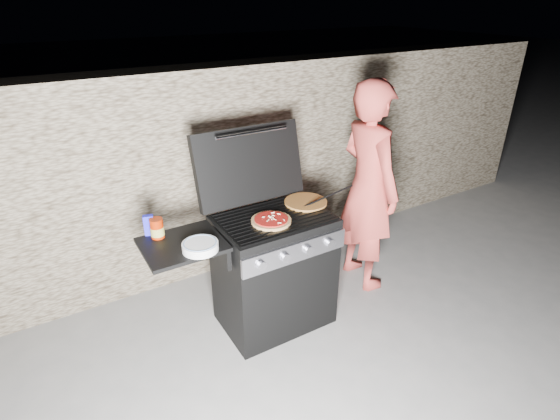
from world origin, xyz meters
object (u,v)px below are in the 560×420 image
sauce_jar (157,228)px  person (368,188)px  pizza_topped (271,220)px  gas_grill (244,281)px

sauce_jar → person: 1.74m
pizza_topped → sauce_jar: 0.75m
pizza_topped → sauce_jar: size_ratio=2.08×
gas_grill → sauce_jar: sauce_jar is taller
sauce_jar → person: bearing=-1.6°
gas_grill → person: bearing=4.7°
gas_grill → pizza_topped: size_ratio=4.87×
pizza_topped → person: 1.02m
gas_grill → person: (1.20, 0.10, 0.43)m
person → gas_grill: bearing=98.4°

